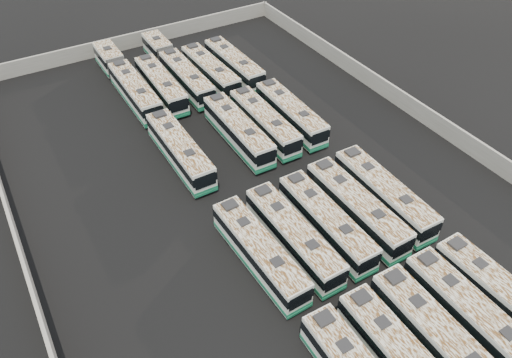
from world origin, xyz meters
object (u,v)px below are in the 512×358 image
object	(u,v)px
bus_front_center	(440,341)
bus_midfront_far_left	(260,252)
bus_back_center	(177,68)
bus_midfront_right	(356,208)
bus_midback_far_left	(180,150)
bus_back_far_left	(126,80)
bus_midfront_left	(293,236)
bus_midfront_far_right	(384,194)
bus_back_right	(210,71)
bus_midback_center	(238,131)
bus_midback_far_right	(291,113)
bus_back_left	(161,85)
bus_midback_right	(264,122)
bus_front_right	(472,317)
bus_back_far_right	(234,64)
bus_midfront_center	(326,222)
bus_front_far_right	(502,297)

from	to	relation	value
bus_front_center	bus_midfront_far_left	distance (m)	15.14
bus_midfront_far_left	bus_back_center	world-z (taller)	bus_back_center
bus_front_center	bus_midfront_right	size ratio (longest dim) A/B	1.01
bus_front_center	bus_midback_far_left	size ratio (longest dim) A/B	1.01
bus_back_far_left	bus_midfront_left	bearing A→B (deg)	-84.03
bus_midback_far_left	bus_midfront_far_right	bearing A→B (deg)	-49.00
bus_front_center	bus_back_right	world-z (taller)	bus_front_center
bus_midback_center	bus_midback_far_right	world-z (taller)	bus_midback_center
bus_midback_center	bus_back_center	world-z (taller)	bus_midback_center
bus_midback_far_left	bus_back_right	bearing A→B (deg)	52.56
bus_midfront_left	bus_back_left	xyz separation A→B (m)	(-0.04, 29.29, 0.01)
bus_midback_right	bus_front_right	bearing A→B (deg)	-89.12
bus_midfront_left	bus_midback_right	bearing A→B (deg)	66.16
bus_front_center	bus_back_right	xyz separation A→B (m)	(3.42, 42.82, -0.07)
bus_front_center	bus_back_far_right	size ratio (longest dim) A/B	1.03
bus_midfront_right	bus_midback_far_right	xyz separation A→B (m)	(3.44, 15.93, -0.05)
bus_back_left	bus_back_far_right	world-z (taller)	bus_back_left
bus_midfront_left	bus_midfront_far_right	bearing A→B (deg)	-0.26
bus_midfront_center	bus_midback_right	xyz separation A→B (m)	(3.32, 15.95, 0.01)
bus_midfront_far_left	bus_midfront_far_right	bearing A→B (deg)	-0.94
bus_front_right	bus_midfront_left	size ratio (longest dim) A/B	1.01
bus_midfront_far_left	bus_midfront_center	distance (m)	6.87
bus_midfront_center	bus_back_center	distance (m)	32.42
bus_back_right	bus_midback_far_left	bearing A→B (deg)	-129.02
bus_midfront_left	bus_midfront_far_left	bearing A→B (deg)	179.91
bus_front_far_right	bus_midfront_center	xyz separation A→B (m)	(-6.79, 13.31, 0.00)
bus_front_center	bus_front_far_right	distance (m)	6.92
bus_back_far_left	bus_back_right	world-z (taller)	bus_back_far_left
bus_back_left	bus_back_right	world-z (taller)	bus_back_left
bus_midback_far_right	bus_back_far_left	distance (m)	21.61
bus_front_center	bus_midfront_far_right	xyz separation A→B (m)	(6.92, 13.67, -0.02)
bus_midfront_center	bus_front_right	bearing A→B (deg)	-75.39
bus_front_far_right	bus_back_far_left	world-z (taller)	bus_back_far_left
bus_midfront_right	bus_back_far_left	world-z (taller)	bus_midfront_right
bus_back_center	bus_back_far_left	bearing A→B (deg)	178.34
bus_midback_center	bus_back_center	bearing A→B (deg)	91.02
bus_midback_right	bus_back_far_left	bearing A→B (deg)	121.91
bus_front_right	bus_midback_right	size ratio (longest dim) A/B	1.01
bus_midfront_right	bus_midback_right	world-z (taller)	bus_midfront_right
bus_back_center	bus_front_center	bearing A→B (deg)	-89.74
bus_midfront_far_left	bus_midfront_right	size ratio (longest dim) A/B	0.97
bus_midfront_far_left	bus_back_left	distance (m)	29.52
bus_midback_right	bus_midback_far_right	world-z (taller)	bus_midback_right
bus_front_center	bus_midback_right	world-z (taller)	bus_front_center
bus_midfront_left	bus_midfront_far_right	size ratio (longest dim) A/B	0.98
bus_front_far_right	bus_back_left	xyz separation A→B (m)	(-10.30, 42.65, 0.03)
bus_midfront_left	bus_midback_right	world-z (taller)	bus_midfront_left
bus_midfront_right	bus_back_center	distance (m)	32.62
bus_midback_far_right	bus_midfront_center	bearing A→B (deg)	-112.10
bus_front_right	bus_midfront_far_right	size ratio (longest dim) A/B	0.99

